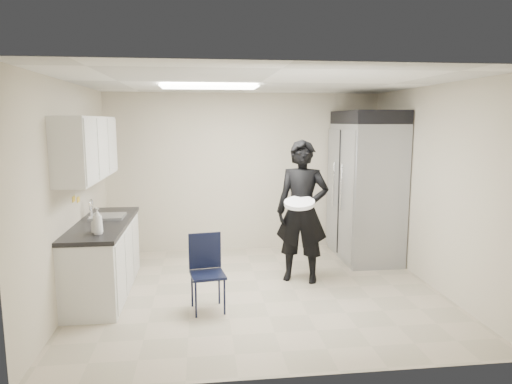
{
  "coord_description": "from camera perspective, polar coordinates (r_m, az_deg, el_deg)",
  "views": [
    {
      "loc": [
        -0.72,
        -5.51,
        2.15
      ],
      "look_at": [
        -0.03,
        0.2,
        1.25
      ],
      "focal_mm": 32.0,
      "sensor_mm": 36.0,
      "label": 1
    }
  ],
  "objects": [
    {
      "name": "upper_cabinets",
      "position": [
        5.88,
        -20.32,
        5.19
      ],
      "size": [
        0.35,
        1.8,
        0.75
      ],
      "primitive_type": "cube",
      "color": "silver",
      "rests_on": "left_wall"
    },
    {
      "name": "ceiling",
      "position": [
        5.57,
        0.55,
        13.54
      ],
      "size": [
        4.5,
        4.5,
        0.0
      ],
      "primitive_type": "plane",
      "rotation": [
        3.14,
        0.0,
        0.0
      ],
      "color": "white",
      "rests_on": "back_wall"
    },
    {
      "name": "folding_chair",
      "position": [
        5.27,
        -6.06,
        -10.26
      ],
      "size": [
        0.43,
        0.43,
        0.85
      ],
      "primitive_type": "cube",
      "rotation": [
        0.0,
        0.0,
        0.15
      ],
      "color": "black",
      "rests_on": "floor"
    },
    {
      "name": "countertop",
      "position": [
        5.97,
        -18.66,
        -3.79
      ],
      "size": [
        0.64,
        1.95,
        0.05
      ],
      "primitive_type": "cube",
      "color": "black",
      "rests_on": "lower_counter"
    },
    {
      "name": "sink",
      "position": [
        6.21,
        -18.01,
        -3.42
      ],
      "size": [
        0.42,
        0.4,
        0.14
      ],
      "primitive_type": "cube",
      "color": "gray",
      "rests_on": "countertop"
    },
    {
      "name": "floor",
      "position": [
        5.96,
        0.51,
        -12.25
      ],
      "size": [
        4.5,
        4.5,
        0.0
      ],
      "primitive_type": "plane",
      "color": "tan",
      "rests_on": "ground"
    },
    {
      "name": "commercial_fridge",
      "position": [
        7.33,
        13.54,
        0.02
      ],
      "size": [
        0.8,
        1.35,
        2.1
      ],
      "primitive_type": "cube",
      "color": "gray",
      "rests_on": "floor"
    },
    {
      "name": "bucket_lid",
      "position": [
        5.84,
        5.46,
        -1.38
      ],
      "size": [
        0.51,
        0.51,
        0.05
      ],
      "primitive_type": "cylinder",
      "rotation": [
        0.0,
        0.0,
        -0.37
      ],
      "color": "white",
      "rests_on": "man_tuxedo"
    },
    {
      "name": "notice_sticker_right",
      "position": [
        6.08,
        -21.32,
        -0.88
      ],
      "size": [
        0.0,
        0.12,
        0.07
      ],
      "primitive_type": "cube",
      "color": "yellow",
      "rests_on": "left_wall"
    },
    {
      "name": "man_tuxedo",
      "position": [
        6.11,
        5.79,
        -2.44
      ],
      "size": [
        0.82,
        0.68,
        1.9
      ],
      "primitive_type": "imported",
      "rotation": [
        0.0,
        0.0,
        -0.37
      ],
      "color": "black",
      "rests_on": "floor"
    },
    {
      "name": "notice_sticker_left",
      "position": [
        5.89,
        -21.82,
        -0.82
      ],
      "size": [
        0.0,
        0.12,
        0.07
      ],
      "primitive_type": "cube",
      "color": "yellow",
      "rests_on": "left_wall"
    },
    {
      "name": "ceiling_panel",
      "position": [
        5.92,
        -5.88,
        12.93
      ],
      "size": [
        1.2,
        0.6,
        0.02
      ],
      "primitive_type": "cube",
      "color": "white",
      "rests_on": "ceiling"
    },
    {
      "name": "fridge_compressor",
      "position": [
        7.25,
        13.88,
        9.05
      ],
      "size": [
        0.8,
        1.35,
        0.2
      ],
      "primitive_type": "cube",
      "color": "black",
      "rests_on": "commercial_fridge"
    },
    {
      "name": "faucet",
      "position": [
        6.23,
        -19.89,
        -2.08
      ],
      "size": [
        0.02,
        0.02,
        0.24
      ],
      "primitive_type": "cylinder",
      "color": "silver",
      "rests_on": "countertop"
    },
    {
      "name": "lower_counter",
      "position": [
        6.09,
        -18.45,
        -7.97
      ],
      "size": [
        0.6,
        1.9,
        0.86
      ],
      "primitive_type": "cube",
      "color": "silver",
      "rests_on": "floor"
    },
    {
      "name": "soap_bottle_a",
      "position": [
        5.32,
        -19.21,
        -3.44
      ],
      "size": [
        0.16,
        0.16,
        0.3
      ],
      "primitive_type": "imported",
      "rotation": [
        0.0,
        0.0,
        0.61
      ],
      "color": "silver",
      "rests_on": "countertop"
    },
    {
      "name": "left_wall",
      "position": [
        5.78,
        -22.18,
        -0.21
      ],
      "size": [
        0.0,
        4.0,
        4.0
      ],
      "primitive_type": "plane",
      "rotation": [
        1.57,
        0.0,
        1.57
      ],
      "color": "#BCB49B",
      "rests_on": "floor"
    },
    {
      "name": "towel_dispenser",
      "position": [
        7.02,
        -18.6,
        4.12
      ],
      "size": [
        0.22,
        0.3,
        0.35
      ],
      "primitive_type": "cube",
      "color": "black",
      "rests_on": "left_wall"
    },
    {
      "name": "right_wall",
      "position": [
        6.31,
        21.23,
        0.57
      ],
      "size": [
        0.0,
        4.0,
        4.0
      ],
      "primitive_type": "plane",
      "rotation": [
        1.57,
        0.0,
        -1.57
      ],
      "color": "#BCB49B",
      "rests_on": "floor"
    },
    {
      "name": "back_wall",
      "position": [
        7.59,
        -1.42,
        2.47
      ],
      "size": [
        4.5,
        0.0,
        4.5
      ],
      "primitive_type": "plane",
      "rotation": [
        1.57,
        0.0,
        0.0
      ],
      "color": "#BCB49B",
      "rests_on": "floor"
    },
    {
      "name": "soap_bottle_b",
      "position": [
        5.4,
        -19.31,
        -3.82
      ],
      "size": [
        0.11,
        0.12,
        0.19
      ],
      "primitive_type": "imported",
      "rotation": [
        0.0,
        0.0,
        -0.44
      ],
      "color": "#B9B8C6",
      "rests_on": "countertop"
    }
  ]
}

